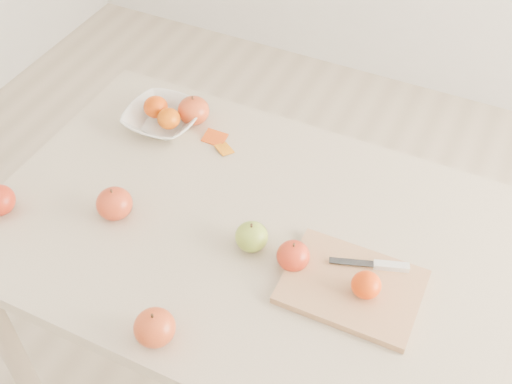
% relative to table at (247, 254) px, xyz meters
% --- Properties ---
extents(table, '(1.20, 0.80, 0.75)m').
position_rel_table_xyz_m(table, '(0.00, 0.00, 0.00)').
color(table, beige).
rests_on(table, ground).
extents(cutting_board, '(0.29, 0.21, 0.02)m').
position_rel_table_xyz_m(cutting_board, '(0.28, -0.06, 0.11)').
color(cutting_board, tan).
rests_on(cutting_board, table).
extents(board_tangerine, '(0.06, 0.06, 0.05)m').
position_rel_table_xyz_m(board_tangerine, '(0.31, -0.07, 0.14)').
color(board_tangerine, '#D63A07').
rests_on(board_tangerine, cutting_board).
extents(fruit_bowl, '(0.19, 0.19, 0.05)m').
position_rel_table_xyz_m(fruit_bowl, '(-0.36, 0.23, 0.12)').
color(fruit_bowl, white).
rests_on(fruit_bowl, table).
extents(bowl_tangerine_near, '(0.06, 0.06, 0.06)m').
position_rel_table_xyz_m(bowl_tangerine_near, '(-0.39, 0.24, 0.15)').
color(bowl_tangerine_near, '#CF4807').
rests_on(bowl_tangerine_near, fruit_bowl).
extents(bowl_tangerine_far, '(0.06, 0.06, 0.05)m').
position_rel_table_xyz_m(bowl_tangerine_far, '(-0.33, 0.21, 0.15)').
color(bowl_tangerine_far, '#DB5007').
rests_on(bowl_tangerine_far, fruit_bowl).
extents(orange_peel_a, '(0.06, 0.05, 0.01)m').
position_rel_table_xyz_m(orange_peel_a, '(-0.21, 0.24, 0.10)').
color(orange_peel_a, '#D4470E').
rests_on(orange_peel_a, table).
extents(orange_peel_b, '(0.06, 0.05, 0.01)m').
position_rel_table_xyz_m(orange_peel_b, '(-0.17, 0.21, 0.10)').
color(orange_peel_b, orange).
rests_on(orange_peel_b, table).
extents(paring_knife, '(0.17, 0.07, 0.01)m').
position_rel_table_xyz_m(paring_knife, '(0.32, 0.01, 0.12)').
color(paring_knife, white).
rests_on(paring_knife, cutting_board).
extents(apple_green, '(0.07, 0.07, 0.07)m').
position_rel_table_xyz_m(apple_green, '(0.03, -0.04, 0.13)').
color(apple_green, olive).
rests_on(apple_green, table).
extents(apple_red_b, '(0.08, 0.08, 0.08)m').
position_rel_table_xyz_m(apple_red_b, '(-0.29, -0.10, 0.14)').
color(apple_red_b, maroon).
rests_on(apple_red_b, table).
extents(apple_red_c, '(0.08, 0.08, 0.07)m').
position_rel_table_xyz_m(apple_red_c, '(-0.03, -0.34, 0.14)').
color(apple_red_c, '#971608').
rests_on(apple_red_c, table).
extents(apple_red_e, '(0.07, 0.07, 0.06)m').
position_rel_table_xyz_m(apple_red_e, '(0.14, -0.05, 0.13)').
color(apple_red_e, '#900509').
rests_on(apple_red_e, table).
extents(apple_red_a, '(0.08, 0.08, 0.08)m').
position_rel_table_xyz_m(apple_red_a, '(-0.29, 0.28, 0.14)').
color(apple_red_a, '#A21E10').
rests_on(apple_red_a, table).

